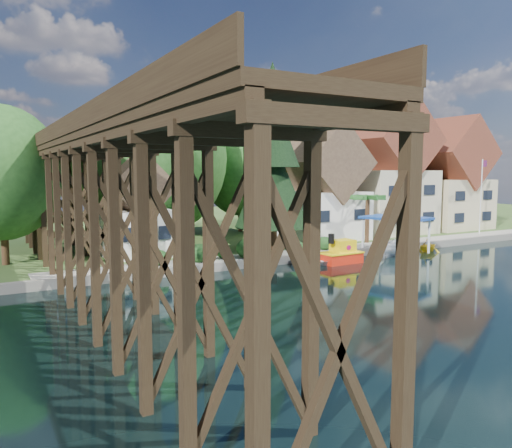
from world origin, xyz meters
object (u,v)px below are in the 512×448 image
object	(u,v)px
conifer	(272,161)
palm_tree	(368,199)
flagpole	(482,188)
house_right	(444,181)
trestle_bridge	(93,200)
boat_yellow	(428,244)
house_center	(382,176)
shed	(136,212)
house_left	(316,190)
tugboat	(341,254)
boat_white_a	(315,260)
boat_canopy	(395,239)

from	to	relation	value
conifer	palm_tree	xyz separation A→B (m)	(9.25, -1.15, -3.30)
flagpole	house_right	bearing A→B (deg)	75.13
trestle_bridge	flagpole	world-z (taller)	trestle_bridge
boat_yellow	conifer	bearing A→B (deg)	59.23
conifer	boat_yellow	xyz separation A→B (m)	(12.72, -5.03, -7.15)
house_center	shed	xyz separation A→B (m)	(-27.00, -2.00, -2.59)
house_left	house_center	bearing A→B (deg)	3.18
house_center	tugboat	size ratio (longest dim) A/B	4.21
palm_tree	boat_yellow	bearing A→B (deg)	-48.17
trestle_bridge	boat_white_a	size ratio (longest dim) A/B	12.69
shed	boat_white_a	size ratio (longest dim) A/B	2.25
palm_tree	tugboat	world-z (taller)	palm_tree
trestle_bridge	boat_canopy	distance (m)	24.51
conifer	boat_yellow	distance (m)	15.44
shed	palm_tree	size ratio (longest dim) A/B	1.72
house_right	palm_tree	xyz separation A→B (m)	(-16.22, -5.35, -1.30)
house_right	boat_yellow	bearing A→B (deg)	-144.10
boat_canopy	house_right	bearing A→B (deg)	29.27
trestle_bridge	flagpole	xyz separation A→B (m)	(39.38, 4.74, -0.16)
house_left	tugboat	xyz separation A→B (m)	(-4.78, -9.81, -4.44)
conifer	boat_canopy	distance (m)	11.95
boat_yellow	trestle_bridge	bearing A→B (deg)	84.06
trestle_bridge	palm_tree	size ratio (longest dim) A/B	9.69
boat_yellow	tugboat	bearing A→B (deg)	84.13
trestle_bridge	palm_tree	xyz separation A→B (m)	(24.78, 5.48, -0.87)
boat_white_a	boat_canopy	bearing A→B (deg)	-65.85
trestle_bridge	conifer	distance (m)	17.06
conifer	house_right	bearing A→B (deg)	9.35
trestle_bridge	house_center	world-z (taller)	house_center
palm_tree	boat_canopy	size ratio (longest dim) A/B	0.79
house_left	palm_tree	bearing A→B (deg)	-71.62
shed	trestle_bridge	bearing A→B (deg)	-118.19
conifer	flagpole	size ratio (longest dim) A/B	1.98
shed	boat_canopy	distance (m)	20.87
tugboat	house_left	bearing A→B (deg)	64.01
trestle_bridge	boat_yellow	xyz separation A→B (m)	(28.25, 1.60, -4.72)
flagpole	boat_white_a	xyz separation A→B (m)	(-23.31, -3.31, -4.83)
house_right	flagpole	size ratio (longest dim) A/B	1.63
house_center	flagpole	world-z (taller)	house_center
house_center	conifer	bearing A→B (deg)	-164.09
house_right	boat_canopy	xyz separation A→B (m)	(-16.85, -9.45, -4.39)
trestle_bridge	boat_canopy	xyz separation A→B (m)	(24.15, 1.38, -3.96)
boat_canopy	boat_yellow	world-z (taller)	boat_canopy
palm_tree	boat_canopy	xyz separation A→B (m)	(-0.63, -4.10, -3.10)
house_center	boat_yellow	world-z (taller)	house_center
house_left	tugboat	world-z (taller)	house_left
palm_tree	trestle_bridge	bearing A→B (deg)	-167.52
flagpole	boat_canopy	distance (m)	16.06
conifer	boat_white_a	world-z (taller)	conifer
house_center	palm_tree	xyz separation A→B (m)	(-7.22, -5.85, -1.94)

